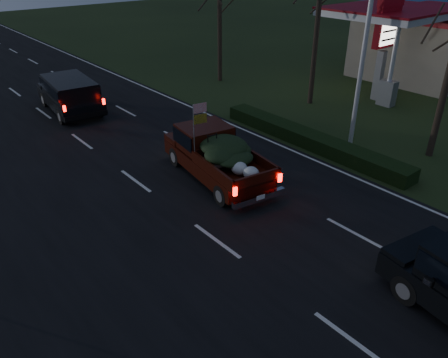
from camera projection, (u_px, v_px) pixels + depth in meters
ground at (217, 241)px, 13.41m from camera, size 120.00×120.00×0.00m
road_asphalt at (217, 241)px, 13.41m from camera, size 14.00×120.00×0.02m
hedge_row at (310, 139)px, 19.69m from camera, size 1.00×10.00×0.60m
light_pole at (369, 17)px, 17.51m from camera, size 0.50×0.90×9.16m
gas_price_pylon at (386, 33)px, 24.00m from camera, size 2.00×0.41×5.57m
gas_station_building at (434, 45)px, 30.01m from camera, size 10.00×7.00×4.00m
gas_canopy at (392, 16)px, 25.53m from camera, size 7.10×6.10×4.88m
pickup_truck at (216, 153)px, 16.64m from camera, size 2.75×5.52×2.77m
lead_suv at (70, 92)px, 23.25m from camera, size 2.70×5.41×1.50m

